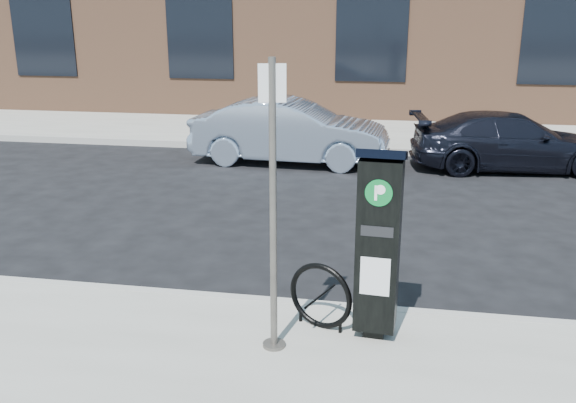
% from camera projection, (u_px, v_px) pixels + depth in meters
% --- Properties ---
extents(ground, '(120.00, 120.00, 0.00)m').
position_uv_depth(ground, '(314.00, 315.00, 6.46)').
color(ground, black).
rests_on(ground, ground).
extents(sidewalk_far, '(60.00, 12.00, 0.15)m').
position_uv_depth(sidewalk_far, '(371.00, 112.00, 19.63)').
color(sidewalk_far, gray).
rests_on(sidewalk_far, ground).
extents(curb_near, '(60.00, 0.12, 0.16)m').
position_uv_depth(curb_near, '(314.00, 309.00, 6.42)').
color(curb_near, '#9E9B93').
rests_on(curb_near, ground).
extents(curb_far, '(60.00, 0.12, 0.16)m').
position_uv_depth(curb_far, '(360.00, 151.00, 14.00)').
color(curb_far, '#9E9B93').
rests_on(curb_far, ground).
extents(parking_kiosk, '(0.45, 0.40, 1.82)m').
position_uv_depth(parking_kiosk, '(378.00, 242.00, 5.50)').
color(parking_kiosk, black).
rests_on(parking_kiosk, sidewalk_near).
extents(sign_pole, '(0.22, 0.21, 2.58)m').
position_uv_depth(sign_pole, '(273.00, 213.00, 5.19)').
color(sign_pole, '#58514E').
rests_on(sign_pole, sidewalk_near).
extents(bike_rack, '(0.64, 0.30, 0.66)m').
position_uv_depth(bike_rack, '(320.00, 296.00, 5.81)').
color(bike_rack, black).
rests_on(bike_rack, sidewalk_near).
extents(car_silver, '(4.23, 1.66, 1.37)m').
position_uv_depth(car_silver, '(290.00, 131.00, 12.97)').
color(car_silver, '#97A9C1').
rests_on(car_silver, ground).
extents(car_dark, '(4.18, 2.08, 1.17)m').
position_uv_depth(car_dark, '(511.00, 141.00, 12.44)').
color(car_dark, black).
rests_on(car_dark, ground).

